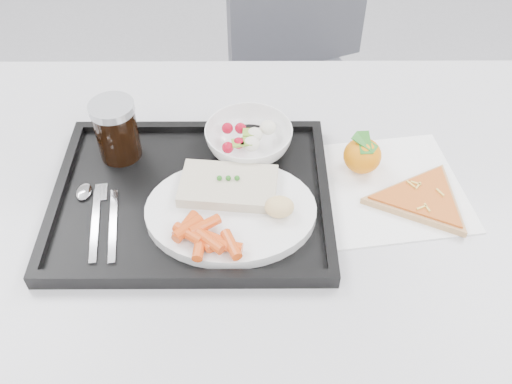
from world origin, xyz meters
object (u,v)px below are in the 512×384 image
at_px(dinner_plate, 231,211).
at_px(tangerine, 362,155).
at_px(tray, 192,197).
at_px(salad_bowl, 249,139).
at_px(table, 271,221).
at_px(pizza_slice, 423,199).
at_px(cola_glass, 116,129).
at_px(chair, 299,66).

bearing_deg(dinner_plate, tangerine, 27.73).
height_order(tray, salad_bowl, salad_bowl).
distance_m(table, dinner_plate, 0.13).
bearing_deg(table, tray, -174.49).
distance_m(salad_bowl, pizza_slice, 0.31).
bearing_deg(tangerine, table, -159.28).
distance_m(dinner_plate, pizza_slice, 0.32).
distance_m(salad_bowl, tangerine, 0.20).
xyz_separation_m(tray, cola_glass, (-0.13, 0.10, 0.06)).
height_order(tray, cola_glass, cola_glass).
relative_size(dinner_plate, salad_bowl, 1.78).
height_order(salad_bowl, cola_glass, cola_glass).
xyz_separation_m(table, chair, (0.10, 0.70, -0.15)).
relative_size(cola_glass, tangerine, 1.28).
relative_size(dinner_plate, pizza_slice, 1.29).
relative_size(table, tray, 2.67).
bearing_deg(cola_glass, pizza_slice, -11.96).
bearing_deg(chair, cola_glass, -120.50).
relative_size(chair, pizza_slice, 4.44).
xyz_separation_m(chair, dinner_plate, (-0.16, -0.76, 0.24)).
xyz_separation_m(tray, salad_bowl, (0.09, 0.11, 0.03)).
xyz_separation_m(table, dinner_plate, (-0.07, -0.06, 0.09)).
relative_size(tray, cola_glass, 4.17).
distance_m(tray, cola_glass, 0.18).
xyz_separation_m(salad_bowl, pizza_slice, (0.29, -0.12, -0.03)).
height_order(table, tangerine, tangerine).
relative_size(chair, dinner_plate, 3.44).
bearing_deg(table, pizza_slice, -4.81).
bearing_deg(dinner_plate, table, 40.88).
bearing_deg(table, tangerine, 20.72).
distance_m(table, tray, 0.15).
bearing_deg(tangerine, cola_glass, 176.06).
distance_m(table, tangerine, 0.19).
relative_size(table, cola_glass, 11.11).
distance_m(chair, dinner_plate, 0.81).
bearing_deg(chair, dinner_plate, -102.25).
bearing_deg(dinner_plate, salad_bowl, 79.87).
height_order(salad_bowl, pizza_slice, salad_bowl).
xyz_separation_m(tray, pizza_slice, (0.38, -0.01, 0.00)).
height_order(dinner_plate, tangerine, tangerine).
bearing_deg(salad_bowl, pizza_slice, -22.45).
relative_size(table, chair, 1.29).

